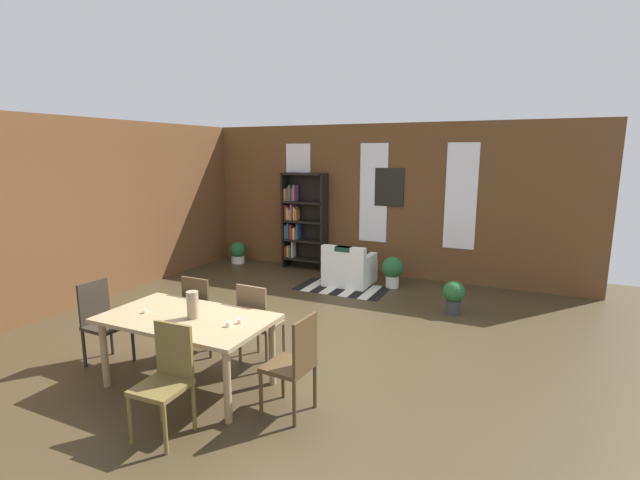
# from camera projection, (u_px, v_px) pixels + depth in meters

# --- Properties ---
(ground_plane) EXTENTS (9.91, 9.91, 0.00)m
(ground_plane) POSITION_uv_depth(u_px,v_px,m) (274.00, 345.00, 5.71)
(ground_plane) COLOR #3D321F
(back_wall_brick) EXTENTS (7.98, 0.12, 2.90)m
(back_wall_brick) POSITION_uv_depth(u_px,v_px,m) (374.00, 200.00, 8.88)
(back_wall_brick) COLOR brown
(back_wall_brick) RESTS_ON ground
(left_wall_brick) EXTENTS (0.12, 8.62, 2.90)m
(left_wall_brick) POSITION_uv_depth(u_px,v_px,m) (69.00, 214.00, 6.91)
(left_wall_brick) COLOR brown
(left_wall_brick) RESTS_ON ground
(window_pane_0) EXTENTS (0.55, 0.02, 1.89)m
(window_pane_0) POSITION_uv_depth(u_px,v_px,m) (298.00, 190.00, 9.47)
(window_pane_0) COLOR white
(window_pane_1) EXTENTS (0.55, 0.02, 1.89)m
(window_pane_1) POSITION_uv_depth(u_px,v_px,m) (373.00, 193.00, 8.79)
(window_pane_1) COLOR white
(window_pane_2) EXTENTS (0.55, 0.02, 1.89)m
(window_pane_2) POSITION_uv_depth(u_px,v_px,m) (461.00, 197.00, 8.12)
(window_pane_2) COLOR white
(dining_table) EXTENTS (1.72, 0.97, 0.75)m
(dining_table) POSITION_uv_depth(u_px,v_px,m) (187.00, 324.00, 4.62)
(dining_table) COLOR #997F59
(dining_table) RESTS_ON ground
(vase_on_table) EXTENTS (0.12, 0.12, 0.27)m
(vase_on_table) POSITION_uv_depth(u_px,v_px,m) (193.00, 305.00, 4.54)
(vase_on_table) COLOR #998466
(vase_on_table) RESTS_ON dining_table
(tealight_candle_0) EXTENTS (0.04, 0.04, 0.04)m
(tealight_candle_0) POSITION_uv_depth(u_px,v_px,m) (145.00, 311.00, 4.70)
(tealight_candle_0) COLOR silver
(tealight_candle_0) RESTS_ON dining_table
(tealight_candle_1) EXTENTS (0.04, 0.04, 0.04)m
(tealight_candle_1) POSITION_uv_depth(u_px,v_px,m) (239.00, 321.00, 4.42)
(tealight_candle_1) COLOR silver
(tealight_candle_1) RESTS_ON dining_table
(tealight_candle_2) EXTENTS (0.04, 0.04, 0.05)m
(tealight_candle_2) POSITION_uv_depth(u_px,v_px,m) (228.00, 324.00, 4.34)
(tealight_candle_2) COLOR silver
(tealight_candle_2) RESTS_ON dining_table
(dining_chair_head_left) EXTENTS (0.41, 0.41, 0.95)m
(dining_chair_head_left) POSITION_uv_depth(u_px,v_px,m) (102.00, 320.00, 5.16)
(dining_chair_head_left) COLOR #2D261D
(dining_chair_head_left) RESTS_ON ground
(dining_chair_head_right) EXTENTS (0.43, 0.43, 0.95)m
(dining_chair_head_right) POSITION_uv_depth(u_px,v_px,m) (295.00, 362.00, 4.13)
(dining_chair_head_right) COLOR #49351C
(dining_chair_head_right) RESTS_ON ground
(dining_chair_far_right) EXTENTS (0.41, 0.41, 0.95)m
(dining_chair_far_right) POSITION_uv_depth(u_px,v_px,m) (258.00, 321.00, 5.12)
(dining_chair_far_right) COLOR brown
(dining_chair_far_right) RESTS_ON ground
(dining_chair_far_left) EXTENTS (0.41, 0.41, 0.95)m
(dining_chair_far_left) POSITION_uv_depth(u_px,v_px,m) (203.00, 311.00, 5.44)
(dining_chair_far_left) COLOR #44351F
(dining_chair_far_left) RESTS_ON ground
(dining_chair_near_right) EXTENTS (0.42, 0.42, 0.95)m
(dining_chair_near_right) POSITION_uv_depth(u_px,v_px,m) (167.00, 377.00, 3.86)
(dining_chair_near_right) COLOR brown
(dining_chair_near_right) RESTS_ON ground
(bookshelf_tall) EXTENTS (0.92, 0.31, 1.96)m
(bookshelf_tall) POSITION_uv_depth(u_px,v_px,m) (301.00, 220.00, 9.36)
(bookshelf_tall) COLOR black
(bookshelf_tall) RESTS_ON ground
(armchair_white) EXTENTS (0.80, 0.81, 0.75)m
(armchair_white) POSITION_uv_depth(u_px,v_px,m) (349.00, 269.00, 8.31)
(armchair_white) COLOR white
(armchair_white) RESTS_ON ground
(potted_plant_by_shelf) EXTENTS (0.38, 0.38, 0.56)m
(potted_plant_by_shelf) POSITION_uv_depth(u_px,v_px,m) (393.00, 270.00, 8.11)
(potted_plant_by_shelf) COLOR silver
(potted_plant_by_shelf) RESTS_ON ground
(potted_plant_corner) EXTENTS (0.32, 0.32, 0.50)m
(potted_plant_corner) POSITION_uv_depth(u_px,v_px,m) (454.00, 295.00, 6.79)
(potted_plant_corner) COLOR #333338
(potted_plant_corner) RESTS_ON ground
(potted_plant_window) EXTENTS (0.34, 0.34, 0.46)m
(potted_plant_window) POSITION_uv_depth(u_px,v_px,m) (238.00, 252.00, 9.91)
(potted_plant_window) COLOR silver
(potted_plant_window) RESTS_ON ground
(striped_rug) EXTENTS (1.58, 0.87, 0.01)m
(striped_rug) POSITION_uv_depth(u_px,v_px,m) (342.00, 288.00, 8.09)
(striped_rug) COLOR black
(striped_rug) RESTS_ON ground
(framed_picture) EXTENTS (0.56, 0.03, 0.72)m
(framed_picture) POSITION_uv_depth(u_px,v_px,m) (389.00, 187.00, 8.64)
(framed_picture) COLOR black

